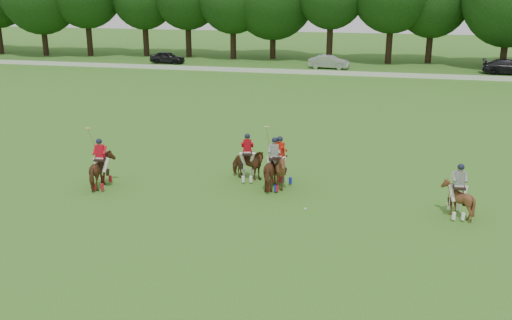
% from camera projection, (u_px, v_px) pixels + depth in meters
% --- Properties ---
extents(ground, '(180.00, 180.00, 0.00)m').
position_uv_depth(ground, '(191.00, 225.00, 21.25)').
color(ground, '#30641C').
rests_on(ground, ground).
extents(boundary_rail, '(120.00, 0.10, 0.44)m').
position_uv_depth(boundary_rail, '(318.00, 72.00, 56.54)').
color(boundary_rail, white).
rests_on(boundary_rail, ground).
extents(car_left, '(4.00, 1.78, 1.34)m').
position_uv_depth(car_left, '(167.00, 57.00, 64.44)').
color(car_left, black).
rests_on(car_left, ground).
extents(car_mid, '(4.37, 1.82, 1.40)m').
position_uv_depth(car_mid, '(329.00, 62.00, 60.47)').
color(car_mid, '#ACADB2').
rests_on(car_mid, ground).
extents(car_right, '(5.26, 2.43, 1.49)m').
position_uv_depth(car_right, '(509.00, 67.00, 56.57)').
color(car_right, black).
rests_on(car_right, ground).
extents(polo_red_a, '(1.15, 1.89, 2.77)m').
position_uv_depth(polo_red_a, '(101.00, 170.00, 25.01)').
color(polo_red_a, '#4B2B14').
rests_on(polo_red_a, ground).
extents(polo_red_b, '(1.68, 1.52, 2.19)m').
position_uv_depth(polo_red_b, '(247.00, 164.00, 25.99)').
color(polo_red_b, '#4B2B14').
rests_on(polo_red_b, ground).
extents(polo_red_c, '(1.80, 1.89, 2.36)m').
position_uv_depth(polo_red_c, '(280.00, 170.00, 24.89)').
color(polo_red_c, '#4B2B14').
rests_on(polo_red_c, ground).
extents(polo_stripe_a, '(1.20, 1.95, 2.86)m').
position_uv_depth(polo_stripe_a, '(274.00, 170.00, 24.89)').
color(polo_stripe_a, '#4B2B14').
rests_on(polo_stripe_a, ground).
extents(polo_stripe_b, '(1.22, 1.35, 2.13)m').
position_uv_depth(polo_stripe_b, '(457.00, 198.00, 21.87)').
color(polo_stripe_b, '#4B2B14').
rests_on(polo_stripe_b, ground).
extents(polo_ball, '(0.09, 0.09, 0.09)m').
position_uv_depth(polo_ball, '(305.00, 209.00, 22.71)').
color(polo_ball, white).
rests_on(polo_ball, ground).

